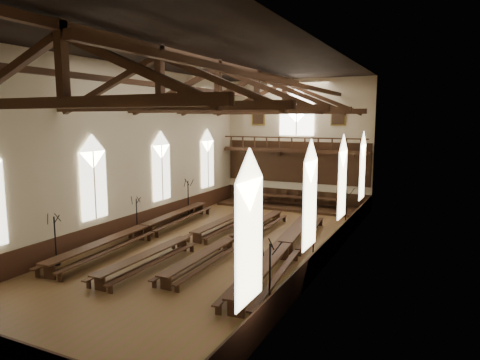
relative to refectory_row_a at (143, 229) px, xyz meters
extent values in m
plane|color=brown|center=(4.79, 0.44, -0.57)|extent=(26.00, 26.00, 0.00)
plane|color=#C0B091|center=(4.79, 13.44, 4.43)|extent=(12.00, 0.00, 12.00)
plane|color=#C0B091|center=(-1.21, 0.44, 4.43)|extent=(0.00, 26.00, 26.00)
plane|color=#C0B091|center=(10.79, 0.44, 4.43)|extent=(0.00, 26.00, 26.00)
plane|color=black|center=(4.79, 0.44, 9.43)|extent=(26.00, 26.00, 0.00)
cube|color=#34190F|center=(4.79, 13.40, 0.03)|extent=(11.90, 0.08, 1.20)
cube|color=#34190F|center=(-1.17, 0.44, 0.03)|extent=(0.08, 25.90, 1.20)
cube|color=#34190F|center=(10.75, 0.44, 0.03)|extent=(0.08, 25.90, 1.20)
cube|color=white|center=(-1.11, -2.56, 2.83)|extent=(0.05, 1.80, 3.60)
cube|color=white|center=(-1.11, -2.56, 4.63)|extent=(0.05, 1.80, 1.80)
cylinder|color=#C0B091|center=(-1.07, -2.56, 2.83)|extent=(0.08, 0.08, 3.60)
cube|color=white|center=(-1.11, 3.44, 2.83)|extent=(0.05, 1.80, 3.60)
cube|color=white|center=(-1.11, 3.44, 4.63)|extent=(0.05, 1.80, 1.80)
cylinder|color=#C0B091|center=(-1.07, 3.44, 2.83)|extent=(0.08, 0.08, 3.60)
cube|color=white|center=(-1.11, 9.44, 2.83)|extent=(0.05, 1.80, 3.60)
cube|color=white|center=(-1.11, 9.44, 4.63)|extent=(0.05, 1.80, 1.80)
cylinder|color=#C0B091|center=(-1.07, 9.44, 2.83)|extent=(0.08, 0.08, 3.60)
cube|color=white|center=(10.69, -8.56, 2.83)|extent=(0.05, 1.80, 3.60)
cube|color=white|center=(10.69, -8.56, 4.63)|extent=(0.05, 1.80, 1.80)
cylinder|color=#C0B091|center=(10.65, -8.56, 2.83)|extent=(0.08, 0.08, 3.60)
cube|color=white|center=(10.69, -2.56, 2.83)|extent=(0.05, 1.80, 3.60)
cube|color=white|center=(10.69, -2.56, 4.63)|extent=(0.05, 1.80, 1.80)
cylinder|color=#C0B091|center=(10.65, -2.56, 2.83)|extent=(0.08, 0.08, 3.60)
cube|color=white|center=(10.69, 3.44, 2.83)|extent=(0.05, 1.80, 3.60)
cube|color=white|center=(10.69, 3.44, 4.63)|extent=(0.05, 1.80, 1.80)
cylinder|color=#C0B091|center=(10.65, 3.44, 2.83)|extent=(0.08, 0.08, 3.60)
cube|color=white|center=(10.69, 9.44, 2.83)|extent=(0.05, 1.80, 3.60)
cube|color=white|center=(10.69, 9.44, 4.63)|extent=(0.05, 1.80, 1.80)
cylinder|color=#C0B091|center=(10.65, 9.44, 2.83)|extent=(0.08, 0.08, 3.60)
cube|color=white|center=(4.79, 13.34, 6.23)|extent=(2.80, 0.05, 2.40)
cube|color=white|center=(4.79, 13.34, 7.43)|extent=(2.80, 0.05, 2.80)
cylinder|color=#C0B091|center=(4.79, 13.30, 6.23)|extent=(0.10, 0.10, 2.40)
cube|color=#311B0F|center=(4.79, 12.79, 3.83)|extent=(11.80, 1.20, 0.20)
cube|color=#34190F|center=(4.79, 13.38, 2.88)|extent=(11.80, 0.10, 3.30)
cube|color=#311B0F|center=(4.79, 12.25, 4.88)|extent=(11.60, 0.12, 0.10)
cube|color=#311B0F|center=(4.79, 12.25, 3.98)|extent=(11.60, 0.12, 0.10)
cube|color=#311B0F|center=(0.29, 13.19, 3.58)|extent=(0.35, 0.40, 0.50)
cube|color=#311B0F|center=(3.29, 13.19, 3.58)|extent=(0.35, 0.40, 0.50)
cube|color=#311B0F|center=(6.29, 13.19, 3.58)|extent=(0.35, 0.40, 0.50)
cube|color=#311B0F|center=(9.29, 13.19, 3.58)|extent=(0.35, 0.40, 0.50)
cube|color=brown|center=(1.49, 13.35, 6.53)|extent=(1.15, 0.06, 1.45)
cube|color=black|center=(1.49, 13.31, 6.53)|extent=(0.95, 0.04, 1.25)
cube|color=brown|center=(8.09, 13.35, 6.53)|extent=(1.15, 0.06, 1.45)
cube|color=black|center=(8.09, 13.31, 6.53)|extent=(0.95, 0.04, 1.25)
cube|color=#311B0F|center=(4.79, -9.56, 6.83)|extent=(11.70, 0.35, 0.35)
cube|color=#311B0F|center=(4.79, -9.56, 8.13)|extent=(0.30, 0.30, 2.40)
cube|color=#311B0F|center=(1.91, -9.56, 7.73)|extent=(5.44, 0.26, 2.40)
cube|color=#311B0F|center=(7.67, -9.56, 7.73)|extent=(5.44, 0.26, 2.40)
cube|color=#311B0F|center=(4.79, -4.56, 6.83)|extent=(11.70, 0.35, 0.35)
cube|color=#311B0F|center=(4.79, -4.56, 8.13)|extent=(0.30, 0.30, 2.40)
cube|color=#311B0F|center=(1.91, -4.56, 7.73)|extent=(5.44, 0.26, 2.40)
cube|color=#311B0F|center=(7.67, -4.56, 7.73)|extent=(5.44, 0.26, 2.40)
cube|color=#311B0F|center=(4.79, 0.44, 6.83)|extent=(11.70, 0.35, 0.35)
cube|color=#311B0F|center=(4.79, 0.44, 8.13)|extent=(0.30, 0.30, 2.40)
cube|color=#311B0F|center=(1.91, 0.44, 7.73)|extent=(5.44, 0.26, 2.40)
cube|color=#311B0F|center=(7.67, 0.44, 7.73)|extent=(5.44, 0.26, 2.40)
cube|color=#311B0F|center=(4.79, 5.44, 6.83)|extent=(11.70, 0.35, 0.35)
cube|color=#311B0F|center=(4.79, 5.44, 8.13)|extent=(0.30, 0.30, 2.40)
cube|color=#311B0F|center=(1.91, 5.44, 7.73)|extent=(5.44, 0.26, 2.40)
cube|color=#311B0F|center=(7.67, 5.44, 7.73)|extent=(5.44, 0.26, 2.40)
cube|color=#311B0F|center=(4.79, 10.44, 6.83)|extent=(11.70, 0.35, 0.35)
cube|color=#311B0F|center=(4.79, 10.44, 8.13)|extent=(0.30, 0.30, 2.40)
cube|color=#311B0F|center=(1.91, 10.44, 7.73)|extent=(5.44, 0.26, 2.40)
cube|color=#311B0F|center=(7.67, 10.44, 7.73)|extent=(5.44, 0.26, 2.40)
cube|color=#311B0F|center=(1.43, 0.44, 8.13)|extent=(0.25, 25.70, 0.25)
cube|color=#311B0F|center=(8.15, 0.44, 8.13)|extent=(0.25, 25.70, 0.25)
cube|color=#311B0F|center=(4.79, 0.44, 9.13)|extent=(0.30, 25.70, 0.30)
cube|color=#311B0F|center=(0.00, -3.70, 0.17)|extent=(1.17, 7.29, 0.08)
cube|color=#311B0F|center=(0.00, -6.97, -0.22)|extent=(0.62, 0.12, 0.69)
cube|color=#311B0F|center=(0.00, -0.43, -0.22)|extent=(0.62, 0.12, 0.69)
cube|color=#311B0F|center=(0.00, -3.70, -0.31)|extent=(0.48, 6.42, 0.08)
cube|color=#311B0F|center=(-0.64, -3.74, -0.13)|extent=(0.74, 7.26, 0.06)
cube|color=#311B0F|center=(-0.64, -7.06, -0.37)|extent=(0.24, 0.09, 0.40)
cube|color=#311B0F|center=(-0.64, -0.42, -0.37)|extent=(0.24, 0.09, 0.40)
cube|color=#311B0F|center=(0.64, -3.66, -0.13)|extent=(0.74, 7.26, 0.06)
cube|color=#311B0F|center=(0.64, -6.98, -0.37)|extent=(0.24, 0.09, 0.40)
cube|color=#311B0F|center=(0.64, -0.34, -0.37)|extent=(0.24, 0.09, 0.40)
cube|color=#311B0F|center=(0.00, 3.70, 0.17)|extent=(1.17, 7.29, 0.08)
cube|color=#311B0F|center=(0.00, 0.43, -0.22)|extent=(0.62, 0.12, 0.69)
cube|color=#311B0F|center=(0.00, 6.97, -0.22)|extent=(0.62, 0.12, 0.69)
cube|color=#311B0F|center=(0.00, 3.70, -0.31)|extent=(0.48, 6.42, 0.08)
cube|color=#311B0F|center=(-0.64, 3.66, -0.13)|extent=(0.74, 7.26, 0.06)
cube|color=#311B0F|center=(-0.64, 0.34, -0.37)|extent=(0.24, 0.09, 0.40)
cube|color=#311B0F|center=(-0.64, 6.98, -0.37)|extent=(0.24, 0.09, 0.40)
cube|color=#311B0F|center=(0.64, 3.74, -0.13)|extent=(0.74, 7.26, 0.06)
cube|color=#311B0F|center=(0.64, 0.42, -0.37)|extent=(0.24, 0.09, 0.40)
cube|color=#311B0F|center=(0.64, 7.06, -0.37)|extent=(0.24, 0.09, 0.40)
cube|color=#311B0F|center=(3.39, -4.01, 0.10)|extent=(0.70, 6.55, 0.07)
cube|color=#311B0F|center=(3.39, -6.95, -0.25)|extent=(0.56, 0.08, 0.63)
cube|color=#311B0F|center=(3.39, -1.06, -0.25)|extent=(0.56, 0.08, 0.63)
cube|color=#311B0F|center=(3.39, -4.01, -0.33)|extent=(0.12, 5.80, 0.07)
cube|color=#311B0F|center=(2.81, -4.00, -0.17)|extent=(0.31, 6.55, 0.06)
cube|color=#311B0F|center=(2.81, -7.00, -0.39)|extent=(0.21, 0.07, 0.36)
cube|color=#311B0F|center=(2.81, -1.01, -0.39)|extent=(0.21, 0.07, 0.36)
cube|color=#311B0F|center=(3.97, -4.01, -0.17)|extent=(0.31, 6.55, 0.06)
cube|color=#311B0F|center=(3.97, -7.01, -0.39)|extent=(0.21, 0.07, 0.36)
cube|color=#311B0F|center=(3.97, -1.02, -0.39)|extent=(0.21, 0.07, 0.36)
cube|color=#311B0F|center=(3.39, 3.39, 0.10)|extent=(0.70, 6.55, 0.07)
cube|color=#311B0F|center=(3.39, 0.45, -0.25)|extent=(0.56, 0.08, 0.63)
cube|color=#311B0F|center=(3.39, 6.34, -0.25)|extent=(0.56, 0.08, 0.63)
cube|color=#311B0F|center=(3.39, 3.39, -0.33)|extent=(0.12, 5.80, 0.07)
cube|color=#311B0F|center=(2.81, 3.40, -0.17)|extent=(0.31, 6.55, 0.06)
cube|color=#311B0F|center=(2.81, 0.40, -0.39)|extent=(0.21, 0.07, 0.36)
cube|color=#311B0F|center=(2.81, 6.39, -0.39)|extent=(0.21, 0.07, 0.36)
cube|color=#311B0F|center=(3.97, 3.39, -0.17)|extent=(0.31, 6.55, 0.06)
cube|color=#311B0F|center=(3.97, 0.39, -0.39)|extent=(0.21, 0.07, 0.36)
cube|color=#311B0F|center=(3.97, 6.38, -0.39)|extent=(0.21, 0.07, 0.36)
cube|color=#311B0F|center=(5.58, -2.92, 0.06)|extent=(0.72, 6.23, 0.07)
cube|color=#311B0F|center=(5.58, -5.72, -0.27)|extent=(0.53, 0.08, 0.60)
cube|color=#311B0F|center=(5.58, -0.12, -0.27)|extent=(0.53, 0.08, 0.60)
cube|color=#311B0F|center=(5.58, -2.92, -0.35)|extent=(0.16, 5.51, 0.07)
cube|color=#311B0F|center=(5.03, -2.93, -0.19)|extent=(0.35, 6.22, 0.05)
cube|color=#311B0F|center=(5.03, -5.77, -0.39)|extent=(0.20, 0.07, 0.35)
cube|color=#311B0F|center=(5.03, -0.09, -0.39)|extent=(0.20, 0.07, 0.35)
cube|color=#311B0F|center=(6.13, -2.91, -0.19)|extent=(0.35, 6.22, 0.05)
cube|color=#311B0F|center=(6.13, -5.76, -0.39)|extent=(0.20, 0.07, 0.35)
cube|color=#311B0F|center=(6.13, -0.07, -0.39)|extent=(0.20, 0.07, 0.35)
cube|color=#311B0F|center=(5.58, 4.48, 0.06)|extent=(0.72, 6.23, 0.07)
cube|color=#311B0F|center=(5.58, 1.68, -0.27)|extent=(0.53, 0.08, 0.60)
cube|color=#311B0F|center=(5.58, 7.28, -0.27)|extent=(0.53, 0.08, 0.60)
cube|color=#311B0F|center=(5.58, 4.48, -0.35)|extent=(0.16, 5.51, 0.07)
cube|color=#311B0F|center=(5.03, 4.47, -0.19)|extent=(0.35, 6.22, 0.05)
cube|color=#311B0F|center=(5.03, 1.63, -0.39)|extent=(0.20, 0.07, 0.35)
cube|color=#311B0F|center=(5.03, 7.31, -0.39)|extent=(0.20, 0.07, 0.35)
cube|color=#311B0F|center=(6.13, 4.49, -0.19)|extent=(0.35, 6.22, 0.05)
cube|color=#311B0F|center=(6.13, 1.64, -0.39)|extent=(0.20, 0.07, 0.35)
cube|color=#311B0F|center=(6.13, 7.33, -0.39)|extent=(0.20, 0.07, 0.35)
cube|color=#311B0F|center=(8.58, -3.40, 0.17)|extent=(1.46, 7.29, 0.08)
cube|color=#311B0F|center=(8.58, -6.66, -0.22)|extent=(0.62, 0.15, 0.69)
cube|color=#311B0F|center=(8.58, -0.13, -0.22)|extent=(0.62, 0.15, 0.69)
cube|color=#311B0F|center=(8.58, -3.40, -0.31)|extent=(0.73, 6.40, 0.08)
cube|color=#311B0F|center=(7.94, -3.46, -0.13)|extent=(1.02, 7.25, 0.06)
cube|color=#311B0F|center=(7.94, -6.78, -0.37)|extent=(0.24, 0.10, 0.40)
cube|color=#311B0F|center=(7.94, -0.14, -0.37)|extent=(0.24, 0.10, 0.40)
cube|color=#311B0F|center=(9.21, -3.33, -0.13)|extent=(1.02, 7.25, 0.06)
cube|color=#311B0F|center=(9.21, -6.65, -0.37)|extent=(0.24, 0.10, 0.40)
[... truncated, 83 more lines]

